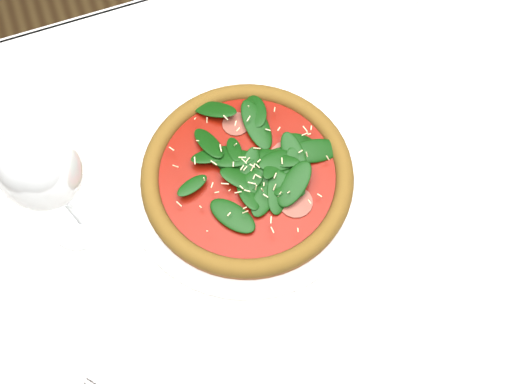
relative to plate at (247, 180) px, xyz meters
name	(u,v)px	position (x,y,z in m)	size (l,w,h in m)	color
ground	(259,310)	(0.01, -0.02, -0.76)	(6.00, 6.00, 0.00)	brown
dining_table	(262,219)	(0.01, -0.02, -0.11)	(1.21, 0.81, 0.75)	white
plate	(247,180)	(0.00, 0.00, 0.00)	(0.34, 0.34, 0.01)	white
pizza	(247,173)	(0.00, 0.00, 0.02)	(0.34, 0.34, 0.04)	brown
wine_glass	(41,170)	(-0.24, 0.02, 0.15)	(0.09, 0.09, 0.23)	silver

